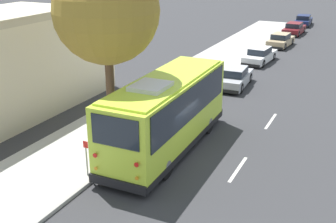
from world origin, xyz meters
The scene contains 14 objects.
ground_plane centered at (0.00, 0.00, 0.00)m, with size 160.00×160.00×0.00m, color #333335.
sidewalk_slab centered at (0.00, 4.08, 0.07)m, with size 80.00×4.36×0.15m, color #B2AFA8.
curb_strip centered at (0.00, 1.83, 0.07)m, with size 80.00×0.14×0.15m, color #9D9A94.
shuttle_bus centered at (0.63, 0.48, 1.93)m, with size 9.01×2.84×3.59m.
parked_sedan_silver centered at (11.37, 0.63, 0.62)m, with size 4.34×1.92×1.33m.
parked_sedan_white centered at (18.66, 0.76, 0.59)m, with size 4.65×1.96×1.28m.
parked_sedan_tan centered at (25.79, 0.55, 0.59)m, with size 4.37×1.97×1.28m.
parked_sedan_maroon centered at (32.97, 0.56, 0.60)m, with size 4.73×1.90×1.28m.
parked_sedan_navy centered at (39.56, 0.64, 0.59)m, with size 4.67×1.90×1.27m.
street_tree centered at (0.13, 3.05, 6.54)m, with size 4.62×4.62×9.09m.
sign_post_near centered at (-3.24, 2.15, 0.93)m, with size 0.06×0.22×1.51m.
sign_post_far centered at (-2.03, 2.15, 0.90)m, with size 0.06×0.22×1.46m.
lane_stripe_mid centered at (0.16, -3.10, 0.00)m, with size 2.40×0.14×0.01m, color silver.
lane_stripe_ahead centered at (6.16, -3.10, 0.00)m, with size 2.40×0.14×0.01m, color silver.
Camera 1 is at (-15.29, -7.31, 8.61)m, focal length 45.00 mm.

